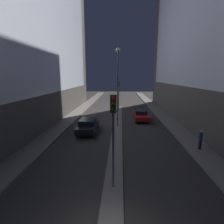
% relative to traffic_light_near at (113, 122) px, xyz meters
% --- Properties ---
extents(building_left, '(6.01, 36.92, 24.14)m').
position_rel_traffic_light_near_xyz_m(building_left, '(-10.93, 14.72, 8.28)').
color(building_left, '#4C4742').
rests_on(building_left, ground).
extents(building_right, '(6.01, 36.92, 28.87)m').
position_rel_traffic_light_near_xyz_m(building_right, '(10.93, 14.72, 10.64)').
color(building_right, '#4C4742').
rests_on(building_right, ground).
extents(median_strip, '(1.10, 28.57, 0.11)m').
position_rel_traffic_light_near_xyz_m(median_strip, '(0.00, 11.55, -3.75)').
color(median_strip, '#66605B').
rests_on(median_strip, ground).
extents(traffic_light_near, '(0.32, 0.42, 5.07)m').
position_rel_traffic_light_near_xyz_m(traffic_light_near, '(0.00, 0.00, 0.00)').
color(traffic_light_near, '#4C4C51').
rests_on(traffic_light_near, median_strip).
extents(traffic_light_mid, '(0.32, 0.42, 5.07)m').
position_rel_traffic_light_near_xyz_m(traffic_light_mid, '(0.00, 21.29, 0.00)').
color(traffic_light_mid, '#4C4C51').
rests_on(traffic_light_mid, median_strip).
extents(street_lamp, '(0.53, 0.53, 9.12)m').
position_rel_traffic_light_near_xyz_m(street_lamp, '(0.00, 12.06, 2.46)').
color(street_lamp, '#4C4C51').
rests_on(street_lamp, median_strip).
extents(car_left_lane, '(1.84, 4.77, 1.55)m').
position_rel_traffic_light_near_xyz_m(car_left_lane, '(-3.21, 9.76, -3.02)').
color(car_left_lane, black).
rests_on(car_left_lane, ground).
extents(car_right_lane, '(1.81, 4.41, 1.40)m').
position_rel_traffic_light_near_xyz_m(car_right_lane, '(3.21, 15.38, -3.08)').
color(car_right_lane, maroon).
rests_on(car_right_lane, ground).
extents(pedestrian_on_right_sidewalk, '(0.32, 0.32, 1.68)m').
position_rel_traffic_light_near_xyz_m(pedestrian_on_right_sidewalk, '(6.90, 5.27, -2.74)').
color(pedestrian_on_right_sidewalk, black).
rests_on(pedestrian_on_right_sidewalk, sidewalk_right).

